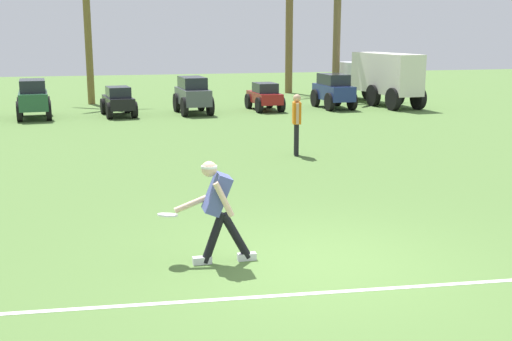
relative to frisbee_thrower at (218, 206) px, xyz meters
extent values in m
plane|color=#527538|center=(1.28, -0.36, -0.80)|extent=(80.00, 80.00, 0.00)
cube|color=white|center=(1.28, -1.35, -0.79)|extent=(20.17, 1.67, 0.01)
cylinder|color=black|center=(-0.06, 0.00, -0.44)|extent=(0.36, 0.12, 0.72)
cube|color=silver|center=(-0.22, 0.00, -0.75)|extent=(0.26, 0.10, 0.10)
cylinder|color=black|center=(0.25, 0.00, -0.44)|extent=(0.44, 0.12, 0.69)
cube|color=silver|center=(0.40, 0.00, -0.75)|extent=(0.26, 0.10, 0.10)
cube|color=#4C5699|center=(-0.01, 0.00, 0.17)|extent=(0.39, 0.34, 0.58)
sphere|color=beige|center=(-0.11, 0.00, 0.52)|extent=(0.21, 0.21, 0.21)
cylinder|color=white|center=(-0.11, 0.00, 0.55)|extent=(0.22, 0.22, 0.03)
cylinder|color=beige|center=(-0.28, 0.18, 0.02)|extent=(0.57, 0.08, 0.27)
cylinder|color=beige|center=(0.04, -0.20, 0.14)|extent=(0.28, 0.08, 0.49)
cylinder|color=white|center=(-0.65, 0.20, -0.13)|extent=(0.39, 0.39, 0.06)
cylinder|color=black|center=(3.32, 7.06, -0.39)|extent=(0.13, 0.13, 0.82)
cylinder|color=black|center=(3.36, 7.24, -0.39)|extent=(0.13, 0.13, 0.82)
cube|color=orange|center=(3.34, 7.15, 0.29)|extent=(0.27, 0.37, 0.54)
cylinder|color=tan|center=(3.29, 6.94, 0.30)|extent=(0.09, 0.09, 0.52)
cylinder|color=tan|center=(3.38, 7.35, 0.30)|extent=(0.09, 0.09, 0.52)
sphere|color=tan|center=(3.34, 7.15, 0.66)|extent=(0.24, 0.24, 0.20)
cube|color=#235133|center=(-3.78, 16.26, -0.14)|extent=(1.18, 2.43, 0.60)
cube|color=#1E232B|center=(-3.79, 16.31, 0.38)|extent=(0.99, 1.62, 0.44)
cylinder|color=black|center=(-4.34, 16.99, -0.44)|extent=(0.24, 0.73, 0.72)
cylinder|color=black|center=(-3.36, 17.07, -0.44)|extent=(0.24, 0.73, 0.72)
cylinder|color=black|center=(-4.20, 15.44, -0.44)|extent=(0.24, 0.73, 0.72)
cylinder|color=black|center=(-3.23, 15.52, -0.44)|extent=(0.24, 0.73, 0.72)
cube|color=black|center=(-0.79, 16.23, -0.29)|extent=(1.16, 2.29, 0.42)
cube|color=#1E232B|center=(-0.77, 16.13, 0.11)|extent=(0.92, 1.19, 0.38)
cylinder|color=black|center=(-1.33, 16.94, -0.50)|extent=(0.25, 0.62, 0.60)
cylinder|color=black|center=(-0.43, 17.05, -0.50)|extent=(0.25, 0.62, 0.60)
cylinder|color=black|center=(-1.14, 15.41, -0.50)|extent=(0.25, 0.62, 0.60)
cylinder|color=black|center=(-0.24, 15.52, -0.50)|extent=(0.25, 0.62, 0.60)
cube|color=#474C51|center=(2.02, 16.28, -0.14)|extent=(1.13, 2.41, 0.60)
cube|color=#1E232B|center=(2.02, 16.33, 0.38)|extent=(0.96, 1.60, 0.44)
cylinder|color=black|center=(1.48, 17.03, -0.44)|extent=(0.23, 0.73, 0.72)
cylinder|color=black|center=(2.46, 17.09, -0.44)|extent=(0.23, 0.73, 0.72)
cylinder|color=black|center=(1.59, 15.47, -0.44)|extent=(0.23, 0.73, 0.72)
cylinder|color=black|center=(2.57, 15.54, -0.44)|extent=(0.23, 0.73, 0.72)
cube|color=maroon|center=(4.96, 16.67, -0.29)|extent=(0.99, 2.24, 0.42)
cube|color=#1E232B|center=(4.97, 16.57, 0.11)|extent=(0.84, 1.13, 0.38)
cylinder|color=black|center=(4.48, 17.42, -0.50)|extent=(0.21, 0.61, 0.60)
cylinder|color=black|center=(5.38, 17.45, -0.50)|extent=(0.21, 0.61, 0.60)
cylinder|color=black|center=(4.55, 15.88, -0.50)|extent=(0.21, 0.61, 0.60)
cylinder|color=black|center=(5.45, 15.92, -0.50)|extent=(0.21, 0.61, 0.60)
cube|color=navy|center=(7.87, 16.61, -0.14)|extent=(1.07, 2.38, 0.60)
cube|color=#1E232B|center=(7.87, 16.66, 0.38)|extent=(0.92, 1.58, 0.44)
cylinder|color=black|center=(7.35, 17.37, -0.44)|extent=(0.21, 0.73, 0.72)
cylinder|color=black|center=(8.33, 17.41, -0.44)|extent=(0.21, 0.73, 0.72)
cylinder|color=black|center=(7.41, 15.82, -0.44)|extent=(0.21, 0.73, 0.72)
cylinder|color=black|center=(8.39, 15.85, -0.44)|extent=(0.21, 0.73, 0.72)
cube|color=silver|center=(10.15, 19.99, 0.33)|extent=(1.18, 1.78, 1.15)
cube|color=silver|center=(10.38, 17.05, 0.58)|extent=(1.48, 4.28, 1.65)
cylinder|color=black|center=(9.60, 19.61, -0.35)|extent=(0.31, 0.92, 0.90)
cylinder|color=black|center=(10.75, 19.70, -0.35)|extent=(0.31, 0.92, 0.90)
cylinder|color=black|center=(9.81, 17.01, -0.35)|extent=(0.31, 0.92, 0.90)
cylinder|color=black|center=(10.95, 17.10, -0.35)|extent=(0.31, 0.92, 0.90)
cylinder|color=black|center=(9.94, 15.36, -0.35)|extent=(0.31, 0.92, 0.90)
cylinder|color=black|center=(11.08, 15.45, -0.35)|extent=(0.31, 0.92, 0.90)
cylinder|color=brown|center=(-1.79, 20.63, 2.05)|extent=(0.30, 0.30, 5.69)
cylinder|color=brown|center=(8.02, 23.54, 2.19)|extent=(0.37, 0.37, 5.98)
cylinder|color=brown|center=(9.29, 20.15, 2.14)|extent=(0.34, 0.34, 5.87)
camera|label=1|loc=(-1.48, -8.19, 2.29)|focal=45.00mm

